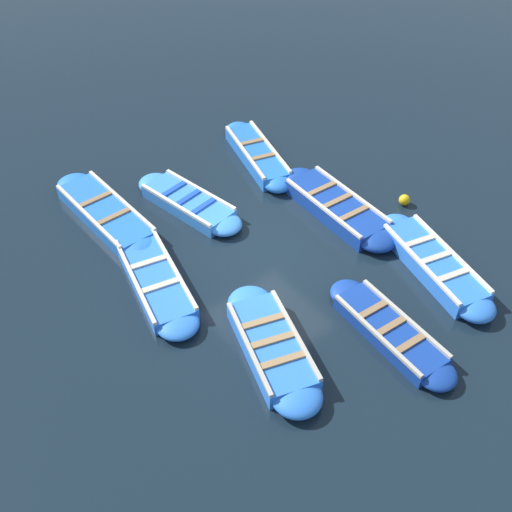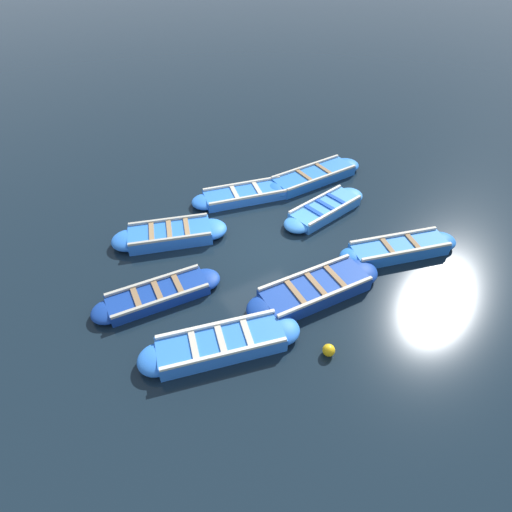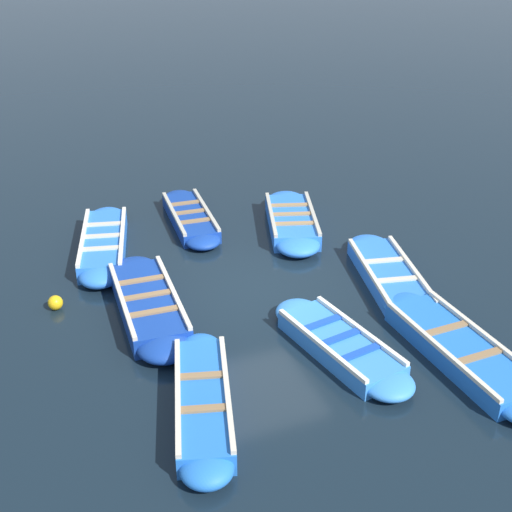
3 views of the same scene
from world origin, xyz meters
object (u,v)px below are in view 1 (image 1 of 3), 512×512
at_px(boat_centre, 272,346).
at_px(boat_stern_in, 434,264).
at_px(boat_alongside, 336,207).
at_px(boat_bow_out, 155,279).
at_px(boat_end_of_row, 106,213).
at_px(buoy_orange_near, 404,200).
at_px(boat_mid_row, 188,203).
at_px(boat_outer_right, 390,331).
at_px(boat_broadside, 257,155).

relative_size(boat_centre, boat_stern_in, 0.93).
bearing_deg(boat_alongside, boat_stern_in, -84.25).
height_order(boat_centre, boat_bow_out, boat_centre).
height_order(boat_end_of_row, buoy_orange_near, boat_end_of_row).
relative_size(boat_mid_row, buoy_orange_near, 12.18).
distance_m(boat_centre, boat_stern_in, 4.28).
xyz_separation_m(boat_centre, boat_alongside, (3.97, 2.31, 0.01)).
relative_size(boat_end_of_row, boat_bow_out, 1.06).
xyz_separation_m(boat_end_of_row, boat_bow_out, (-0.23, -2.64, -0.02)).
distance_m(boat_outer_right, boat_end_of_row, 7.29).
xyz_separation_m(boat_outer_right, boat_alongside, (1.88, 3.45, 0.04)).
bearing_deg(buoy_orange_near, boat_end_of_row, 145.80).
relative_size(boat_bow_out, boat_mid_row, 1.11).
bearing_deg(boat_stern_in, boat_bow_out, 145.35).
bearing_deg(boat_alongside, boat_end_of_row, 143.52).
relative_size(boat_broadside, boat_end_of_row, 0.89).
distance_m(boat_broadside, boat_stern_in, 5.79).
bearing_deg(boat_mid_row, boat_end_of_row, 153.41).
bearing_deg(boat_broadside, boat_end_of_row, 175.59).
relative_size(boat_outer_right, boat_alongside, 0.87).
xyz_separation_m(boat_alongside, buoy_orange_near, (1.58, -0.81, -0.05)).
distance_m(boat_end_of_row, boat_alongside, 5.62).
bearing_deg(boat_end_of_row, boat_centre, -84.43).
relative_size(boat_outer_right, boat_bow_out, 0.87).
distance_m(boat_bow_out, boat_mid_row, 2.68).
relative_size(boat_broadside, boat_alongside, 0.95).
distance_m(boat_alongside, buoy_orange_near, 1.78).
relative_size(boat_alongside, boat_mid_row, 1.11).
height_order(boat_alongside, boat_bow_out, boat_alongside).
bearing_deg(boat_centre, boat_outer_right, -28.66).
relative_size(boat_centre, boat_broadside, 0.97).
relative_size(boat_outer_right, boat_mid_row, 0.97).
distance_m(boat_outer_right, boat_broadside, 6.70).
bearing_deg(boat_stern_in, boat_alongside, 95.75).
xyz_separation_m(boat_broadside, boat_mid_row, (-2.63, -0.56, -0.02)).
distance_m(boat_outer_right, buoy_orange_near, 4.36).
xyz_separation_m(boat_outer_right, boat_mid_row, (-0.83, 5.89, 0.01)).
relative_size(boat_centre, boat_alongside, 0.92).
xyz_separation_m(boat_broadside, boat_alongside, (0.08, -3.00, 0.01)).
bearing_deg(boat_end_of_row, boat_mid_row, -26.59).
xyz_separation_m(boat_alongside, boat_stern_in, (0.28, -2.78, -0.00)).
distance_m(boat_centre, boat_end_of_row, 5.68).
relative_size(boat_bow_out, boat_stern_in, 1.02).
bearing_deg(boat_broadside, boat_mid_row, -167.97).
distance_m(boat_end_of_row, boat_stern_in, 7.78).
distance_m(boat_outer_right, boat_centre, 2.38).
height_order(boat_broadside, boat_end_of_row, boat_broadside).
relative_size(boat_broadside, buoy_orange_near, 12.86).
distance_m(boat_broadside, buoy_orange_near, 4.16).
bearing_deg(boat_outer_right, boat_end_of_row, 111.22).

